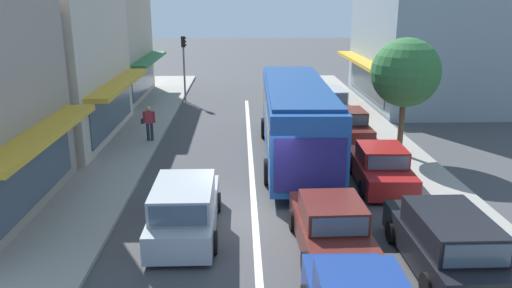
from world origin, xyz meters
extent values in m
plane|color=#3F3F42|center=(0.00, 0.00, 0.00)|extent=(140.00, 140.00, 0.00)
cube|color=silver|center=(0.00, 4.00, 0.00)|extent=(0.20, 28.00, 0.01)
cube|color=gray|center=(-6.80, 6.00, 0.07)|extent=(5.20, 44.00, 0.14)
cube|color=gray|center=(6.20, 6.00, 0.06)|extent=(2.80, 44.00, 0.12)
cube|color=gold|center=(-6.30, 0.14, 2.70)|extent=(1.10, 7.34, 0.20)
cube|color=#425160|center=(-6.72, 0.14, 1.40)|extent=(0.06, 6.38, 1.80)
cube|color=beige|center=(-10.20, 9.10, 3.31)|extent=(7.34, 9.20, 6.61)
cube|color=gold|center=(-6.08, 9.10, 2.70)|extent=(1.10, 8.46, 0.20)
cube|color=#425160|center=(-6.50, 9.10, 1.40)|extent=(0.06, 7.36, 1.80)
cube|color=#B2A38E|center=(-10.20, 18.41, 4.08)|extent=(6.84, 8.95, 8.17)
cube|color=#2D703D|center=(-6.33, 18.41, 2.70)|extent=(1.10, 8.24, 0.20)
cube|color=#425160|center=(-6.75, 18.41, 1.40)|extent=(0.06, 7.16, 1.80)
cube|color=#84939E|center=(11.50, 17.13, 4.54)|extent=(7.65, 10.77, 9.09)
cube|color=gold|center=(7.22, 17.13, 2.70)|extent=(1.10, 9.90, 0.20)
cube|color=#425160|center=(7.64, 17.13, 1.40)|extent=(0.06, 8.61, 1.80)
cube|color=#1E4C99|center=(1.88, 5.74, 1.76)|extent=(2.78, 10.86, 2.70)
cube|color=#425160|center=(1.88, 5.74, 2.16)|extent=(2.81, 10.43, 0.90)
cube|color=navy|center=(1.74, 0.31, 1.56)|extent=(2.25, 0.12, 1.76)
cube|color=navy|center=(1.88, 5.74, 3.17)|extent=(2.64, 10.00, 0.12)
cylinder|color=black|center=(0.72, 9.12, 0.48)|extent=(0.29, 0.97, 0.96)
cylinder|color=black|center=(3.22, 9.05, 0.48)|extent=(0.29, 0.97, 0.96)
cylinder|color=black|center=(0.55, 2.80, 0.48)|extent=(0.29, 0.97, 0.96)
cylinder|color=black|center=(3.05, 2.73, 0.48)|extent=(0.29, 0.97, 0.96)
cube|color=#561E19|center=(1.98, -2.20, 0.51)|extent=(1.83, 4.24, 0.72)
cube|color=#561E19|center=(1.98, -2.30, 1.17)|extent=(1.60, 1.84, 0.60)
cube|color=#425160|center=(1.96, -1.38, 1.17)|extent=(1.44, 0.10, 0.51)
cube|color=#425160|center=(2.00, -3.22, 1.17)|extent=(1.41, 0.10, 0.48)
cylinder|color=black|center=(1.09, -0.96, 0.31)|extent=(0.20, 0.62, 0.62)
cylinder|color=black|center=(2.81, -0.92, 0.31)|extent=(0.20, 0.62, 0.62)
cylinder|color=black|center=(1.15, -3.48, 0.31)|extent=(0.20, 0.62, 0.62)
cylinder|color=black|center=(2.87, -3.44, 0.31)|extent=(0.20, 0.62, 0.62)
cube|color=#425160|center=(1.84, -5.33, 1.24)|extent=(1.51, 0.07, 0.58)
cube|color=#9EA3A8|center=(-2.04, -0.93, 0.52)|extent=(1.77, 4.51, 0.76)
cube|color=#9EA3A8|center=(-2.04, -1.28, 1.24)|extent=(1.65, 2.61, 0.68)
cube|color=#425160|center=(-2.04, 0.04, 1.24)|extent=(1.51, 0.06, 0.58)
cube|color=#425160|center=(-2.03, -2.60, 1.24)|extent=(1.48, 0.06, 0.54)
cylinder|color=black|center=(-2.92, 0.41, 0.31)|extent=(0.18, 0.62, 0.62)
cylinder|color=black|center=(-1.16, 0.42, 0.31)|extent=(0.18, 0.62, 0.62)
cylinder|color=black|center=(-2.92, -2.29, 0.31)|extent=(0.18, 0.62, 0.62)
cylinder|color=black|center=(-1.16, -2.28, 0.31)|extent=(0.18, 0.62, 0.62)
cube|color=black|center=(4.64, -3.19, 0.52)|extent=(1.79, 4.51, 0.76)
cube|color=black|center=(4.64, -3.54, 1.24)|extent=(1.66, 2.61, 0.68)
cube|color=#425160|center=(4.63, -2.22, 1.24)|extent=(1.51, 0.07, 0.58)
cube|color=#425160|center=(4.65, -4.86, 1.24)|extent=(1.48, 0.07, 0.54)
cylinder|color=black|center=(3.75, -1.84, 0.31)|extent=(0.18, 0.62, 0.62)
cylinder|color=black|center=(5.51, -1.83, 0.31)|extent=(0.18, 0.62, 0.62)
cylinder|color=black|center=(3.77, -4.54, 0.31)|extent=(0.18, 0.62, 0.62)
cylinder|color=black|center=(5.53, -4.53, 0.31)|extent=(0.18, 0.62, 0.62)
cube|color=maroon|center=(4.64, 2.64, 0.51)|extent=(1.88, 4.26, 0.72)
cube|color=maroon|center=(4.64, 2.54, 1.17)|extent=(1.63, 1.86, 0.60)
cube|color=#425160|center=(4.67, 3.46, 1.17)|extent=(1.44, 0.12, 0.51)
cube|color=#425160|center=(4.60, 1.62, 1.17)|extent=(1.41, 0.11, 0.48)
cylinder|color=black|center=(3.83, 3.93, 0.31)|extent=(0.20, 0.63, 0.62)
cylinder|color=black|center=(5.55, 3.87, 0.31)|extent=(0.20, 0.63, 0.62)
cylinder|color=black|center=(3.73, 1.42, 0.31)|extent=(0.20, 0.63, 0.62)
cylinder|color=black|center=(5.45, 1.35, 0.31)|extent=(0.20, 0.63, 0.62)
cube|color=#561E19|center=(4.67, 8.68, 0.51)|extent=(1.78, 4.22, 0.72)
cube|color=#561E19|center=(4.67, 8.58, 1.17)|extent=(1.59, 1.82, 0.60)
cube|color=#425160|center=(4.65, 9.50, 1.17)|extent=(1.44, 0.08, 0.51)
cube|color=#425160|center=(4.68, 7.66, 1.17)|extent=(1.40, 0.08, 0.48)
cylinder|color=black|center=(3.79, 9.93, 0.31)|extent=(0.19, 0.62, 0.62)
cylinder|color=black|center=(5.51, 9.96, 0.31)|extent=(0.19, 0.62, 0.62)
cylinder|color=black|center=(3.82, 7.41, 0.31)|extent=(0.19, 0.62, 0.62)
cylinder|color=black|center=(5.54, 7.44, 0.31)|extent=(0.19, 0.62, 0.62)
cube|color=#9EA3A8|center=(4.61, 13.94, 0.52)|extent=(1.94, 4.57, 0.76)
cube|color=#9EA3A8|center=(4.62, 13.59, 1.24)|extent=(1.74, 2.66, 0.68)
cube|color=#425160|center=(4.57, 14.91, 1.24)|extent=(1.51, 0.12, 0.58)
cube|color=#425160|center=(4.68, 12.27, 1.24)|extent=(1.48, 0.12, 0.54)
cylinder|color=black|center=(3.68, 15.25, 0.31)|extent=(0.20, 0.63, 0.62)
cylinder|color=black|center=(5.44, 15.32, 0.31)|extent=(0.20, 0.63, 0.62)
cylinder|color=black|center=(3.79, 12.56, 0.31)|extent=(0.20, 0.63, 0.62)
cylinder|color=black|center=(5.54, 12.63, 0.31)|extent=(0.20, 0.63, 0.62)
cylinder|color=gray|center=(-4.00, 17.91, 2.10)|extent=(0.12, 0.12, 4.20)
cube|color=black|center=(-4.00, 17.91, 3.85)|extent=(0.24, 0.24, 0.68)
sphere|color=red|center=(-3.86, 17.91, 4.08)|extent=(0.13, 0.13, 0.13)
sphere|color=black|center=(-3.86, 17.91, 3.86)|extent=(0.13, 0.13, 0.13)
sphere|color=black|center=(-3.86, 17.91, 3.64)|extent=(0.13, 0.13, 0.13)
cylinder|color=brown|center=(6.38, 5.93, 1.31)|extent=(0.24, 0.24, 2.61)
cylinder|color=brown|center=(6.38, 6.29, 3.02)|extent=(0.10, 0.79, 0.89)
cylinder|color=brown|center=(6.77, 5.93, 3.12)|extent=(0.85, 0.10, 1.08)
cylinder|color=brown|center=(6.38, 5.50, 2.98)|extent=(0.10, 0.93, 0.81)
cylinder|color=brown|center=(6.06, 5.93, 3.10)|extent=(0.73, 0.10, 1.03)
sphere|color=#2D6633|center=(6.38, 5.93, 3.61)|extent=(2.84, 2.84, 2.84)
cylinder|color=#232838|center=(-4.54, 8.23, 0.56)|extent=(0.14, 0.14, 0.84)
cylinder|color=#232838|center=(-4.72, 8.23, 0.56)|extent=(0.14, 0.14, 0.84)
cube|color=#A82D38|center=(-4.63, 8.23, 1.26)|extent=(0.36, 0.22, 0.56)
sphere|color=tan|center=(-4.63, 8.23, 1.66)|extent=(0.22, 0.22, 0.22)
cylinder|color=#A82D38|center=(-4.39, 8.23, 1.26)|extent=(0.09, 0.09, 0.54)
cylinder|color=#A82D38|center=(-4.87, 8.23, 1.26)|extent=(0.09, 0.09, 0.54)
cube|color=black|center=(-4.94, 8.20, 1.08)|extent=(0.10, 0.24, 0.22)
camera|label=1|loc=(-0.42, -14.29, 6.60)|focal=35.00mm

